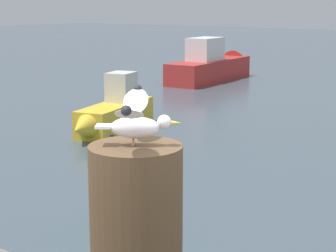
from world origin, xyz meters
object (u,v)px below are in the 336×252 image
(seagull, at_px, (136,119))
(boat_yellow, at_px, (111,114))
(channel_buoy, at_px, (113,199))
(boat_red, at_px, (215,66))

(seagull, relative_size, boat_yellow, 0.18)
(boat_yellow, relative_size, channel_buoy, 2.43)
(boat_red, relative_size, channel_buoy, 4.18)
(seagull, bearing_deg, channel_buoy, 133.87)
(boat_red, bearing_deg, boat_yellow, -71.45)
(channel_buoy, bearing_deg, seagull, -46.13)
(channel_buoy, bearing_deg, boat_red, 117.68)
(boat_yellow, bearing_deg, boat_red, 108.55)
(seagull, xyz_separation_m, boat_red, (-10.51, 17.28, -1.89))
(boat_red, height_order, channel_buoy, boat_red)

